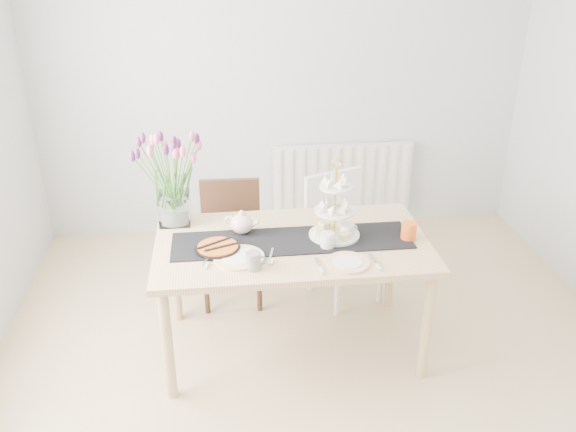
{
  "coord_description": "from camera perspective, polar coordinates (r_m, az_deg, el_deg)",
  "views": [
    {
      "loc": [
        -0.53,
        -2.62,
        2.42
      ],
      "look_at": [
        -0.17,
        0.46,
        0.94
      ],
      "focal_mm": 38.0,
      "sensor_mm": 36.0,
      "label": 1
    }
  ],
  "objects": [
    {
      "name": "tart_tin",
      "position": [
        3.49,
        -6.59,
        -3.02
      ],
      "size": [
        0.26,
        0.26,
        0.03
      ],
      "rotation": [
        0.0,
        0.0,
        0.12
      ],
      "color": "black",
      "rests_on": "dining_table"
    },
    {
      "name": "table_runner",
      "position": [
        3.57,
        0.38,
        -2.33
      ],
      "size": [
        1.4,
        0.35,
        0.01
      ],
      "primitive_type": "cube",
      "color": "black",
      "rests_on": "dining_table"
    },
    {
      "name": "plate_right",
      "position": [
        3.35,
        5.59,
        -4.37
      ],
      "size": [
        0.28,
        0.28,
        0.01
      ],
      "primitive_type": "cylinder",
      "rotation": [
        0.0,
        0.0,
        0.15
      ],
      "color": "white",
      "rests_on": "dining_table"
    },
    {
      "name": "chair_white",
      "position": [
        4.28,
        4.92,
        -1.01
      ],
      "size": [
        0.57,
        0.57,
        0.89
      ],
      "rotation": [
        0.0,
        0.0,
        0.37
      ],
      "color": "white",
      "rests_on": "ground"
    },
    {
      "name": "dining_table",
      "position": [
        3.61,
        0.38,
        -3.46
      ],
      "size": [
        1.6,
        0.9,
        0.75
      ],
      "color": "tan",
      "rests_on": "ground"
    },
    {
      "name": "mug_grey",
      "position": [
        3.27,
        -3.27,
        -4.21
      ],
      "size": [
        0.08,
        0.08,
        0.1
      ],
      "primitive_type": "cylinder",
      "rotation": [
        0.0,
        0.0,
        -0.03
      ],
      "color": "gray",
      "rests_on": "dining_table"
    },
    {
      "name": "cream_jug",
      "position": [
        3.62,
        5.58,
        -1.4
      ],
      "size": [
        0.11,
        0.11,
        0.08
      ],
      "primitive_type": "cylinder",
      "rotation": [
        0.0,
        0.0,
        0.4
      ],
      "color": "silver",
      "rests_on": "dining_table"
    },
    {
      "name": "mug_orange",
      "position": [
        3.64,
        11.23,
        -1.41
      ],
      "size": [
        0.13,
        0.13,
        0.11
      ],
      "primitive_type": "cylinder",
      "rotation": [
        0.0,
        0.0,
        0.92
      ],
      "color": "orange",
      "rests_on": "dining_table"
    },
    {
      "name": "plate_left",
      "position": [
        3.4,
        -4.63,
        -3.89
      ],
      "size": [
        0.34,
        0.34,
        0.01
      ],
      "primitive_type": "cylinder",
      "rotation": [
        0.0,
        0.0,
        -0.22
      ],
      "color": "white",
      "rests_on": "dining_table"
    },
    {
      "name": "mug_white",
      "position": [
        3.49,
        3.72,
        -2.29
      ],
      "size": [
        0.1,
        0.1,
        0.09
      ],
      "primitive_type": "cylinder",
      "rotation": [
        0.0,
        0.0,
        -0.35
      ],
      "color": "silver",
      "rests_on": "dining_table"
    },
    {
      "name": "teapot",
      "position": [
        3.64,
        -4.32,
        -0.71
      ],
      "size": [
        0.27,
        0.25,
        0.14
      ],
      "primitive_type": null,
      "rotation": [
        0.0,
        0.0,
        -0.43
      ],
      "color": "white",
      "rests_on": "dining_table"
    },
    {
      "name": "tulip_vase",
      "position": [
        3.72,
        -10.91,
        4.73
      ],
      "size": [
        0.69,
        0.69,
        0.59
      ],
      "rotation": [
        0.0,
        0.0,
        0.11
      ],
      "color": "silver",
      "rests_on": "dining_table"
    },
    {
      "name": "room_shell",
      "position": [
        2.9,
        4.49,
        2.68
      ],
      "size": [
        4.5,
        4.5,
        4.5
      ],
      "color": "tan",
      "rests_on": "ground"
    },
    {
      "name": "radiator",
      "position": [
        5.3,
        5.09,
        3.56
      ],
      "size": [
        1.2,
        0.08,
        0.6
      ],
      "primitive_type": "cube",
      "color": "white",
      "rests_on": "room_shell"
    },
    {
      "name": "cake_stand",
      "position": [
        3.58,
        4.4,
        -0.13
      ],
      "size": [
        0.3,
        0.3,
        0.44
      ],
      "rotation": [
        0.0,
        0.0,
        -0.22
      ],
      "color": "gold",
      "rests_on": "dining_table"
    },
    {
      "name": "chair_brown",
      "position": [
        4.28,
        -5.34,
        -1.5
      ],
      "size": [
        0.43,
        0.43,
        0.84
      ],
      "rotation": [
        0.0,
        0.0,
        -0.03
      ],
      "color": "#331F12",
      "rests_on": "ground"
    }
  ]
}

